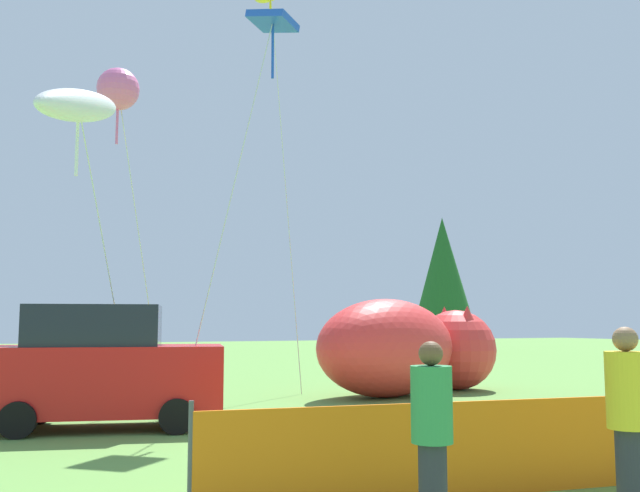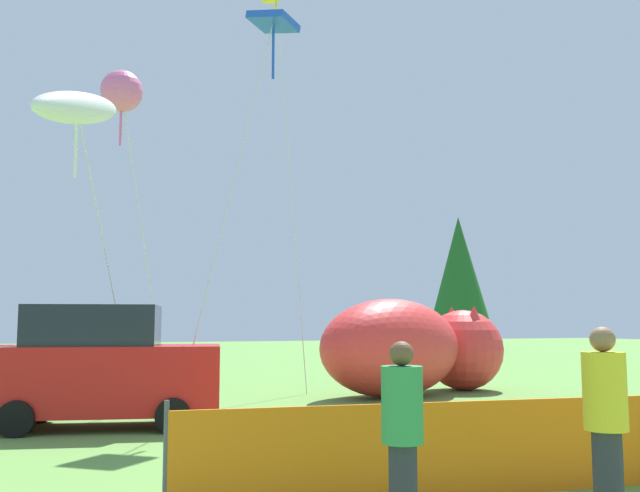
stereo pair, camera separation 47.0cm
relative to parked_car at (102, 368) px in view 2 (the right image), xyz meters
name	(u,v)px [view 2 (the right image)]	position (x,y,z in m)	size (l,w,h in m)	color
ground_plane	(384,437)	(4.21, -2.86, -1.06)	(120.00, 120.00, 0.00)	#609342
parked_car	(102,368)	(0.00, 0.00, 0.00)	(4.40, 2.70, 2.19)	red
folding_chair	(605,402)	(7.63, -4.23, -0.50)	(0.68, 0.68, 0.96)	#1959A5
inflatable_cat	(412,351)	(8.05, 2.89, 0.09)	(6.37, 3.92, 2.48)	red
safety_fence	(555,444)	(4.24, -6.95, -0.55)	(8.60, 1.09, 1.12)	orange
spectator_in_black_shirt	(402,430)	(1.78, -7.86, -0.13)	(0.37, 0.37, 1.71)	#2D2D38
spectator_in_blue_shirt	(606,416)	(3.71, -8.27, -0.06)	(0.40, 0.40, 1.83)	#2D2D38
kite_blue_box	(272,29)	(3.44, 0.80, 7.25)	(3.02, 2.33, 8.65)	silver
kite_white_ghost	(78,109)	(-0.59, -0.03, 4.73)	(2.62, 3.50, 6.51)	silver
kite_pink_octopus	(122,92)	(0.55, 3.16, 6.17)	(1.91, 1.51, 7.74)	silver
horizon_tree_west	(459,268)	(25.35, 26.58, 4.43)	(3.75, 3.75, 8.95)	brown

